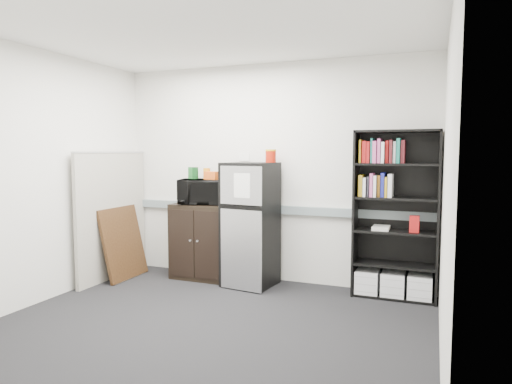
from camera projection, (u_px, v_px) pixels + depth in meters
floor at (206, 328)px, 4.19m from camera, size 4.00×4.00×0.00m
wall_back at (270, 173)px, 5.70m from camera, size 4.00×0.02×2.70m
wall_right at (446, 188)px, 3.34m from camera, size 0.02×3.50×2.70m
wall_left at (36, 177)px, 4.80m from camera, size 0.02×3.50×2.70m
ceiling at (203, 26)px, 3.96m from camera, size 4.00×3.50×0.02m
electrical_raceway at (269, 209)px, 5.71m from camera, size 3.92×0.05×0.10m
wall_note at (244, 157)px, 5.80m from camera, size 0.14×0.00×0.10m
bookshelf at (395, 216)px, 5.00m from camera, size 0.90×0.34×1.85m
cubicle_partition at (112, 215)px, 5.81m from camera, size 0.06×1.30×1.62m
cabinet at (204, 241)px, 5.84m from camera, size 0.76×0.51×0.96m
microwave at (202, 192)px, 5.77m from camera, size 0.65×0.52×0.31m
snack_box_a at (191, 173)px, 5.84m from camera, size 0.08×0.06×0.15m
snack_box_b at (195, 173)px, 5.83m from camera, size 0.07×0.05×0.15m
snack_box_c at (207, 174)px, 5.76m from camera, size 0.08×0.06×0.14m
snack_bag at (212, 176)px, 5.68m from camera, size 0.20×0.14×0.10m
refrigerator at (250, 224)px, 5.49m from camera, size 0.62×0.65×1.49m
coffee_can at (271, 155)px, 5.46m from camera, size 0.13×0.13×0.18m
framed_poster at (123, 242)px, 5.83m from camera, size 0.24×0.72×0.91m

